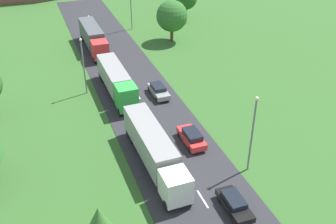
% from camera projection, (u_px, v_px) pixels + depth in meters
% --- Properties ---
extents(road, '(10.00, 140.00, 0.06)m').
position_uv_depth(road, '(204.00, 202.00, 35.41)').
color(road, '#2B2B30').
rests_on(road, ground).
extents(truck_second, '(2.72, 13.51, 3.55)m').
position_uv_depth(truck_second, '(154.00, 148.00, 38.85)').
color(truck_second, white).
rests_on(truck_second, road).
extents(truck_third, '(2.63, 12.34, 3.51)m').
position_uv_depth(truck_third, '(116.00, 80.00, 51.72)').
color(truck_third, green).
rests_on(truck_third, road).
extents(truck_fourth, '(2.63, 12.71, 3.67)m').
position_uv_depth(truck_fourth, '(93.00, 37.00, 65.33)').
color(truck_fourth, red).
rests_on(truck_fourth, road).
extents(car_third, '(1.78, 4.35, 1.34)m').
position_uv_depth(car_third, '(234.00, 204.00, 34.15)').
color(car_third, black).
rests_on(car_third, road).
extents(car_fourth, '(1.81, 4.47, 1.58)m').
position_uv_depth(car_fourth, '(192.00, 137.00, 42.64)').
color(car_fourth, red).
rests_on(car_fourth, road).
extents(car_fifth, '(1.82, 4.49, 1.45)m').
position_uv_depth(car_fifth, '(159.00, 90.00, 51.96)').
color(car_fifth, gray).
rests_on(car_fifth, road).
extents(lamppost_second, '(0.36, 0.36, 8.28)m').
position_uv_depth(lamppost_second, '(253.00, 131.00, 36.98)').
color(lamppost_second, slate).
rests_on(lamppost_second, ground).
extents(lamppost_third, '(0.36, 0.36, 7.75)m').
position_uv_depth(lamppost_third, '(83.00, 63.00, 50.81)').
color(lamppost_third, slate).
rests_on(lamppost_third, ground).
extents(lamppost_fourth, '(0.36, 0.36, 8.63)m').
position_uv_depth(lamppost_fourth, '(131.00, 4.00, 72.44)').
color(lamppost_fourth, slate).
rests_on(lamppost_fourth, ground).
extents(tree_birch, '(5.37, 5.37, 7.17)m').
position_uv_depth(tree_birch, '(172.00, 16.00, 67.32)').
color(tree_birch, '#513823').
rests_on(tree_birch, ground).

